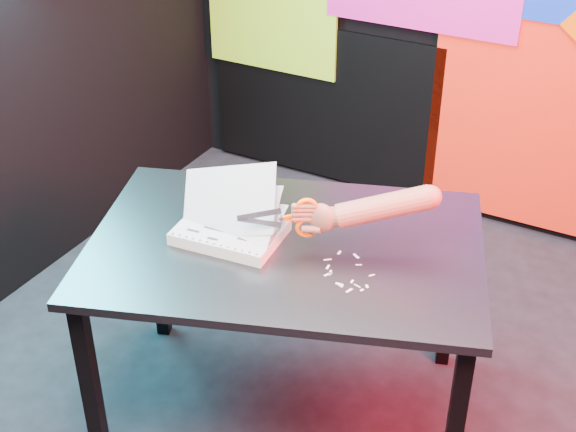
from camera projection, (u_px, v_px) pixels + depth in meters
The scene contains 7 objects.
room at pixel (336, 53), 2.40m from camera, with size 3.01×3.01×2.71m.
backdrop at pixel (483, 38), 3.67m from camera, with size 2.88×0.05×2.08m.
work_table at pixel (286, 264), 2.65m from camera, with size 1.49×1.23×0.75m.
printout_stack at pixel (230, 230), 2.62m from camera, with size 0.39×0.28×0.26m.
scissors at pixel (301, 218), 2.50m from camera, with size 0.23×0.13×0.14m.
hand_forearm at pixel (373, 208), 2.49m from camera, with size 0.40×0.25×0.16m.
paper_clippings at pixel (345, 274), 2.46m from camera, with size 0.18×0.20×0.00m.
Camera 1 is at (0.96, -2.09, 2.20)m, focal length 50.00 mm.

